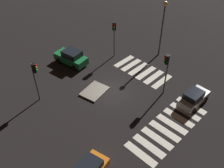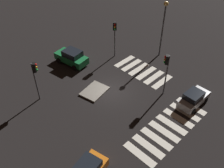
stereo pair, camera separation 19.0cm
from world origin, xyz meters
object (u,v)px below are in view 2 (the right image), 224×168
Objects in this scene: traffic_light_west at (35,73)px; car_silver at (194,98)px; traffic_light_east at (166,66)px; traffic_island at (95,91)px; car_green at (72,57)px; street_lamp at (164,20)px; traffic_light_north at (115,31)px.

car_silver is at bearing -12.14° from traffic_light_west.
traffic_light_east is (-0.84, 3.18, 2.83)m from car_silver.
traffic_light_west is (-4.66, 3.12, 3.30)m from traffic_island.
street_lamp reaches higher than car_green.
car_green is 6.09m from traffic_light_north.
traffic_island is 0.44× the size of street_lamp.
traffic_light_west reaches higher than traffic_island.
street_lamp reaches higher than traffic_light_east.
traffic_light_north is at bearing 27.27° from traffic_island.
traffic_light_north is 5.94m from street_lamp.
traffic_island is 8.02m from traffic_light_east.
traffic_light_north is 0.67× the size of street_lamp.
street_lamp is at bearing -2.58° from traffic_island.
traffic_light_east is 7.67m from street_lamp.
traffic_light_west is at bearing 133.69° from car_silver.
car_green is 0.99× the size of traffic_light_west.
car_silver is at bearing 44.52° from traffic_light_north.
traffic_light_north is at bearing 88.47° from car_silver.
street_lamp is (9.15, -6.45, 3.99)m from car_green.
traffic_light_east is (9.58, -8.38, 0.23)m from traffic_light_west.
traffic_light_north is (11.07, 0.18, 0.20)m from traffic_light_west.
traffic_island is at bearing 125.98° from car_silver.
car_green reaches higher than car_silver.
traffic_light_west is at bearing 146.16° from traffic_island.
traffic_light_east is at bearing -46.88° from traffic_island.
traffic_light_east reaches higher than car_green.
street_lamp is at bearing 22.69° from traffic_light_west.
car_silver is 0.79× the size of traffic_light_north.
street_lamp is at bearing 96.87° from traffic_light_north.
car_green is 11.89m from street_lamp.
traffic_island is 6.24m from car_green.
traffic_light_east is at bearing 37.82° from traffic_light_north.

